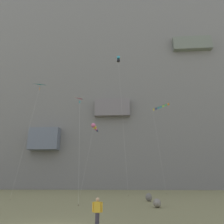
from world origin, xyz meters
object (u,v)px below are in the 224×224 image
Objects in this scene: spectator_watching_left at (97,212)px; kite_box_far_right at (118,60)px; kite_banner_upper_left at (161,110)px; boulder_near_cliff_base at (149,197)px; kite_delta_far_left at (39,88)px; kite_windsock_mid_center at (95,127)px; kite_delta_upper_right at (81,105)px; boulder_foreground_left at (157,203)px.

kite_box_far_right reaches higher than spectator_watching_left.
kite_box_far_right reaches higher than kite_banner_upper_left.
kite_box_far_right is (-4.13, 12.03, 28.35)m from boulder_near_cliff_base.
kite_delta_far_left is 13.56m from kite_windsock_mid_center.
boulder_near_cliff_base is 20.09m from kite_windsock_mid_center.
spectator_watching_left is 0.08× the size of kite_banner_upper_left.
kite_delta_upper_right is (0.14, -14.36, -0.32)m from kite_windsock_mid_center.
kite_box_far_right reaches higher than boulder_foreground_left.
boulder_foreground_left is at bearing -63.91° from kite_windsock_mid_center.
kite_delta_far_left is 1.35× the size of kite_windsock_mid_center.
kite_windsock_mid_center is 18.30m from kite_banner_upper_left.
kite_box_far_right is at bearing 70.19° from kite_delta_upper_right.
kite_delta_far_left is at bearing 123.31° from spectator_watching_left.
boulder_foreground_left is 1.00× the size of spectator_watching_left.
kite_delta_far_left is 11.41m from kite_delta_upper_right.
kite_delta_upper_right is (-9.29, 4.89, 12.48)m from boulder_foreground_left.
spectator_watching_left is (-4.57, -10.53, 0.45)m from boulder_foreground_left.
boulder_foreground_left is 16.31m from kite_delta_upper_right.
kite_box_far_right is 1.45× the size of kite_banner_upper_left.
spectator_watching_left is at bearing -80.74° from kite_windsock_mid_center.
kite_delta_upper_right is at bearing 107.02° from spectator_watching_left.
kite_banner_upper_left reaches higher than kite_delta_far_left.
boulder_near_cliff_base is 0.75× the size of spectator_watching_left.
kite_delta_far_left is at bearing 149.73° from kite_delta_upper_right.
boulder_near_cliff_base is at bearing -71.04° from kite_box_far_right.
boulder_near_cliff_base is 0.07× the size of kite_delta_far_left.
boulder_foreground_left is 33.65m from kite_banner_upper_left.
boulder_foreground_left is 0.09× the size of kite_delta_far_left.
boulder_near_cliff_base is 0.09× the size of kite_delta_upper_right.
kite_box_far_right is at bearing 89.43° from spectator_watching_left.
kite_windsock_mid_center reaches higher than spectator_watching_left.
boulder_near_cliff_base is at bearing 75.66° from spectator_watching_left.
boulder_near_cliff_base is at bearing -10.22° from kite_delta_far_left.
kite_delta_upper_right reaches higher than boulder_near_cliff_base.
kite_box_far_right is at bearing 32.53° from kite_delta_far_left.
kite_banner_upper_left is (5.87, 27.14, 19.01)m from boulder_foreground_left.
kite_banner_upper_left is (15.30, 7.89, 6.21)m from kite_windsock_mid_center.
kite_delta_upper_right is (-4.72, 15.42, 12.03)m from spectator_watching_left.
boulder_near_cliff_base reaches higher than boulder_foreground_left.
spectator_watching_left is 0.05× the size of kite_box_far_right.
boulder_foreground_left is 27.18m from kite_delta_far_left.
kite_box_far_right is 16.47m from kite_windsock_mid_center.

